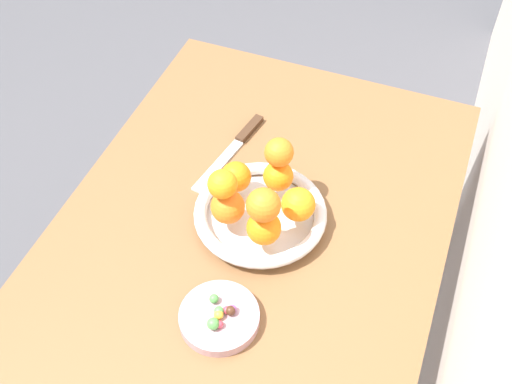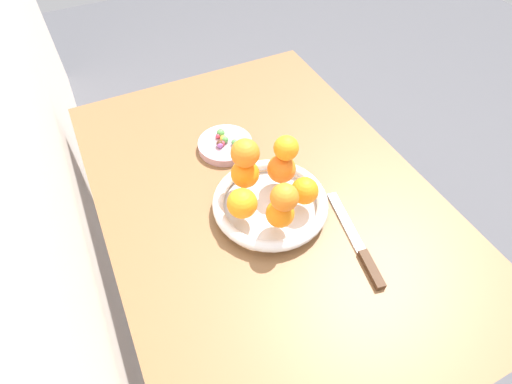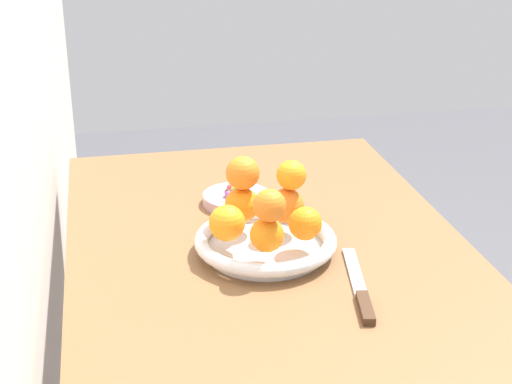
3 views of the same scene
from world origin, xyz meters
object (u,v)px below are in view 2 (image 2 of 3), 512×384
candy_ball_5 (235,142)px  orange_0 (305,191)px  orange_1 (281,168)px  candy_ball_6 (221,133)px  candy_ball_0 (220,145)px  dining_table (266,217)px  orange_6 (284,197)px  orange_7 (287,149)px  candy_ball_2 (223,138)px  orange_2 (245,174)px  candy_ball_3 (225,140)px  candy_dish (225,145)px  candy_ball_7 (220,144)px  orange_3 (242,203)px  fruit_bowl (270,204)px  orange_4 (280,213)px  candy_ball_1 (222,143)px  orange_5 (245,153)px  candy_ball_4 (218,136)px

candy_ball_5 → orange_0: bearing=-166.7°
orange_1 → candy_ball_6: bearing=16.3°
candy_ball_0 → candy_ball_6: 0.04m
dining_table → orange_6: 0.25m
orange_7 → candy_ball_2: (0.20, 0.07, -0.10)m
dining_table → candy_ball_5: (0.17, 0.01, 0.12)m
dining_table → orange_0: bearing=-146.5°
orange_2 → candy_ball_2: bearing=-5.6°
candy_ball_3 → candy_dish: bearing=14.5°
orange_0 → candy_ball_3: orange_0 is taller
orange_0 → orange_6: orange_6 is taller
orange_6 → candy_ball_7: bearing=4.0°
orange_0 → orange_2: 0.14m
orange_7 → candy_ball_5: orange_7 is taller
orange_3 → fruit_bowl: bearing=-82.4°
orange_4 → candy_ball_5: orange_4 is taller
dining_table → orange_4: (-0.11, 0.03, 0.16)m
orange_6 → candy_ball_5: (0.29, -0.02, -0.10)m
candy_ball_2 → candy_dish: bearing=-158.6°
candy_ball_1 → candy_ball_2: candy_ball_2 is taller
orange_4 → orange_0: bearing=-67.8°
orange_2 → orange_3: same height
orange_3 → candy_ball_5: size_ratio=3.89×
orange_1 → orange_3: 0.14m
orange_7 → candy_ball_5: bearing=16.6°
orange_6 → orange_2: bearing=8.9°
candy_ball_1 → candy_ball_7: size_ratio=0.79×
orange_0 → candy_ball_7: size_ratio=3.45×
orange_4 → candy_ball_2: size_ratio=3.55×
orange_2 → candy_ball_2: 0.18m
candy_ball_7 → orange_5: bearing=-179.8°
orange_4 → orange_3: bearing=46.9°
orange_5 → candy_ball_5: size_ratio=3.73×
dining_table → candy_ball_0: bearing=14.1°
candy_ball_5 → candy_ball_6: 0.05m
orange_4 → candy_ball_0: orange_4 is taller
orange_6 → candy_ball_2: 0.33m
orange_5 → candy_ball_1: (0.16, -0.01, -0.11)m
candy_ball_6 → candy_ball_4: bearing=116.5°
candy_ball_0 → candy_ball_7: (0.00, -0.00, 0.00)m
dining_table → orange_2: (0.02, 0.04, 0.16)m
dining_table → candy_ball_3: size_ratio=61.77×
orange_3 → orange_7: orange_7 is taller
orange_6 → candy_ball_5: size_ratio=3.39×
orange_7 → candy_ball_4: (0.22, 0.08, -0.11)m
orange_4 → candy_ball_5: size_ratio=3.58×
orange_6 → dining_table: bearing=-10.9°
dining_table → orange_6: (-0.12, 0.02, 0.22)m
orange_7 → candy_ball_3: orange_7 is taller
dining_table → orange_7: bearing=-93.7°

